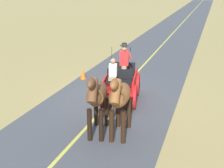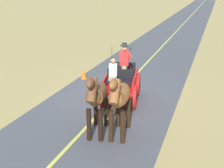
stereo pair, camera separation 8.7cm
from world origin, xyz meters
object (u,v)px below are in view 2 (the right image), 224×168
object	(u,v)px
horse_drawn_carriage	(121,82)
horse_off_side	(97,96)
horse_near_side	(120,97)
traffic_cone	(84,74)

from	to	relation	value
horse_drawn_carriage	horse_off_side	size ratio (longest dim) A/B	2.04
horse_near_side	traffic_cone	bearing A→B (deg)	-55.81
horse_off_side	horse_drawn_carriage	bearing A→B (deg)	-87.27
horse_near_side	horse_off_side	distance (m)	0.72
horse_drawn_carriage	traffic_cone	bearing A→B (deg)	-40.77
horse_drawn_carriage	horse_off_side	bearing A→B (deg)	92.73
horse_near_side	traffic_cone	xyz separation A→B (m)	(3.59, -5.29, -1.07)
horse_near_side	traffic_cone	distance (m)	6.48
horse_off_side	traffic_cone	bearing A→B (deg)	-61.94
traffic_cone	horse_drawn_carriage	bearing A→B (deg)	139.23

